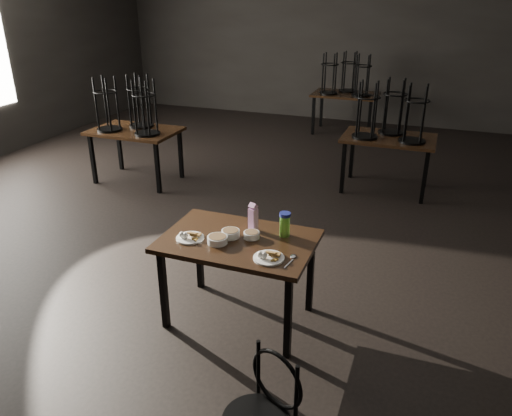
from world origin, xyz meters
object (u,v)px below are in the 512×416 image
at_px(main_table, 238,248).
at_px(water_bottle, 285,224).
at_px(juice_carton, 253,218).
at_px(bentwood_chair, 264,408).

distance_m(main_table, water_bottle, 0.41).
height_order(juice_carton, bentwood_chair, juice_carton).
distance_m(main_table, bentwood_chair, 1.48).
bearing_deg(water_bottle, main_table, -150.65).
bearing_deg(juice_carton, water_bottle, -0.78).
bearing_deg(water_bottle, bentwood_chair, -76.39).
relative_size(main_table, bentwood_chair, 1.52).
bearing_deg(bentwood_chair, main_table, 141.74).
relative_size(water_bottle, bentwood_chair, 0.25).
relative_size(main_table, juice_carton, 4.98).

